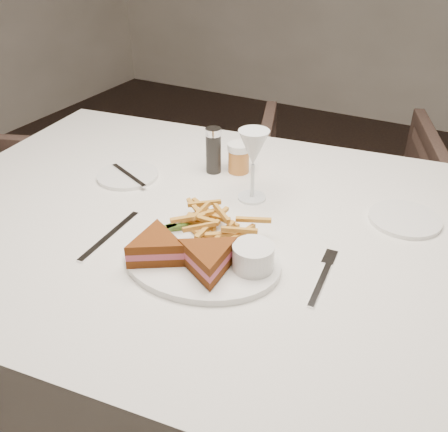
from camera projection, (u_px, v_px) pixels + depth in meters
ground at (280, 361)px, 1.75m from camera, size 5.00×5.00×0.00m
table at (233, 344)px, 1.31m from camera, size 1.64×1.19×0.75m
chair_far at (340, 193)px, 2.05m from camera, size 0.86×0.83×0.70m
table_setting at (218, 220)px, 1.06m from camera, size 0.84×0.57×0.18m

